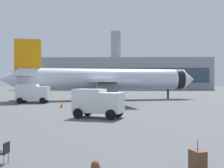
# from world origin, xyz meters

# --- Properties ---
(airplane_at_gate) EXTENTS (35.39, 32.21, 10.50)m
(airplane_at_gate) POSITION_xyz_m (-2.78, 45.50, 3.66)
(airplane_at_gate) COLOR silver
(airplane_at_gate) RESTS_ON ground
(service_truck) EXTENTS (4.91, 2.75, 2.90)m
(service_truck) POSITION_xyz_m (-13.44, 37.76, 1.61)
(service_truck) COLOR white
(service_truck) RESTS_ON ground
(cargo_van) EXTENTS (4.80, 3.44, 2.60)m
(cargo_van) POSITION_xyz_m (-2.15, 20.64, 1.45)
(cargo_van) COLOR white
(cargo_van) RESTS_ON ground
(safety_cone_near) EXTENTS (0.44, 0.44, 0.81)m
(safety_cone_near) POSITION_xyz_m (-7.48, 30.43, 0.40)
(safety_cone_near) COLOR #F2590C
(safety_cone_near) RESTS_ON ground
(safety_cone_mid) EXTENTS (0.44, 0.44, 0.69)m
(safety_cone_mid) POSITION_xyz_m (-6.26, 52.24, 0.34)
(safety_cone_mid) COLOR #F2590C
(safety_cone_mid) RESTS_ON ground
(rolling_suitcase) EXTENTS (0.58, 0.73, 1.10)m
(rolling_suitcase) POSITION_xyz_m (2.64, 5.87, 0.39)
(rolling_suitcase) COLOR brown
(rolling_suitcase) RESTS_ON ground
(traveller_backpack) EXTENTS (0.36, 0.40, 0.48)m
(traveller_backpack) POSITION_xyz_m (-1.06, 5.41, 0.23)
(traveller_backpack) COLOR brown
(traveller_backpack) RESTS_ON ground
(gate_chair) EXTENTS (0.51, 0.51, 0.86)m
(gate_chair) POSITION_xyz_m (-4.82, 6.50, 0.50)
(gate_chair) COLOR black
(gate_chair) RESTS_ON ground
(terminal_building) EXTENTS (76.74, 22.04, 24.94)m
(terminal_building) POSITION_xyz_m (-1.42, 115.43, 6.60)
(terminal_building) COLOR gray
(terminal_building) RESTS_ON ground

